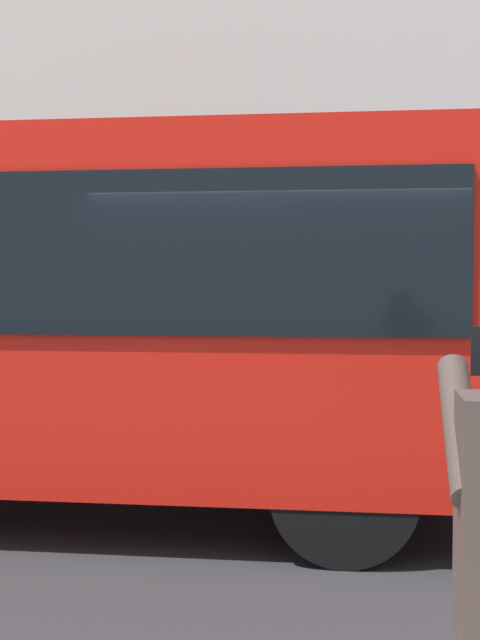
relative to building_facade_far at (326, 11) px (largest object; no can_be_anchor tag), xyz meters
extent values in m
plane|color=#2B2B2D|center=(0.02, 6.80, -5.99)|extent=(60.00, 60.00, 0.00)
cube|color=beige|center=(0.02, 0.00, 0.01)|extent=(28.00, 0.80, 12.00)
cylinder|color=black|center=(-0.44, 5.55, -5.49)|extent=(1.00, 0.28, 1.00)
cylinder|color=black|center=(-0.44, 7.75, -5.49)|extent=(1.00, 0.28, 1.00)
cylinder|color=#473833|center=(-0.81, 11.19, -4.47)|extent=(0.09, 0.48, 0.37)
camera|label=1|loc=(-0.53, 13.69, -4.06)|focal=49.81mm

